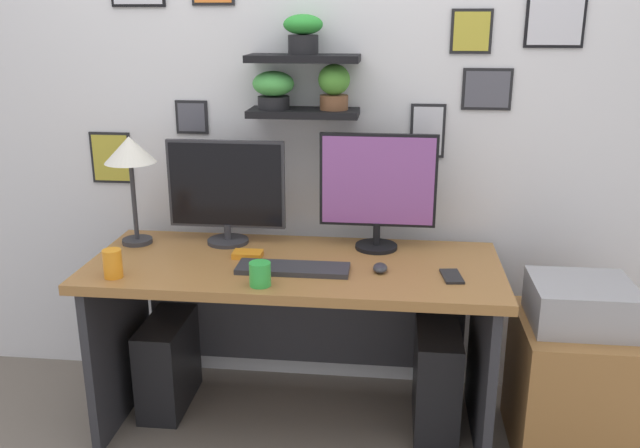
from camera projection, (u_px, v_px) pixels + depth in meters
name	position (u px, v px, depth m)	size (l,w,h in m)	color
ground_plane	(296.00, 423.00, 2.93)	(8.00, 8.00, 0.00)	#70665B
back_wall_assembly	(307.00, 99.00, 2.94)	(4.40, 0.24, 2.70)	silver
desk	(297.00, 304.00, 2.82)	(1.66, 0.68, 0.75)	#9E6B38
monitor_left	(226.00, 190.00, 2.87)	(0.51, 0.18, 0.45)	#2D2D33
monitor_right	(378.00, 187.00, 2.79)	(0.49, 0.18, 0.49)	black
keyboard	(293.00, 268.00, 2.61)	(0.44, 0.14, 0.02)	#2D2D33
computer_mouse	(380.00, 268.00, 2.60)	(0.06, 0.09, 0.03)	#2D2D33
desk_lamp	(130.00, 156.00, 2.82)	(0.22, 0.22, 0.47)	#2D2D33
cell_phone	(452.00, 276.00, 2.54)	(0.07, 0.14, 0.01)	black
coffee_mug	(260.00, 274.00, 2.46)	(0.08, 0.08, 0.09)	green
scissors_tray	(248.00, 254.00, 2.76)	(0.12, 0.08, 0.02)	orange
water_cup	(113.00, 264.00, 2.53)	(0.07, 0.07, 0.11)	orange
drawer_cabinet	(571.00, 387.00, 2.68)	(0.44, 0.50, 0.56)	#9E6B38
printer	(581.00, 304.00, 2.57)	(0.38, 0.34, 0.17)	#9E9EA3
computer_tower_left	(168.00, 363.00, 3.01)	(0.18, 0.40, 0.41)	black
computer_tower_right	(436.00, 380.00, 2.83)	(0.18, 0.40, 0.46)	black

